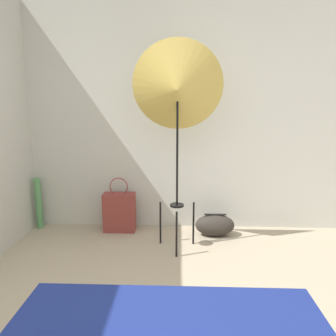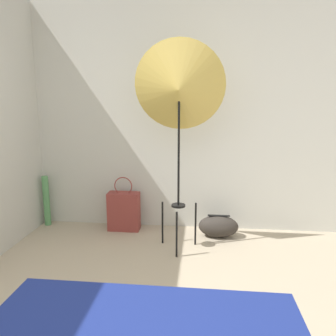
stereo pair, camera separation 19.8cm
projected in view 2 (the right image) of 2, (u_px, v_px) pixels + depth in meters
name	position (u px, v px, depth m)	size (l,w,h in m)	color
wall_back	(161.00, 118.00, 3.78)	(8.00, 0.05, 2.60)	beige
photo_umbrella	(179.00, 89.00, 3.08)	(0.89, 0.42, 2.07)	black
tote_bag	(124.00, 211.00, 3.84)	(0.37, 0.17, 0.64)	brown
duffel_bag	(218.00, 226.00, 3.66)	(0.44, 0.25, 0.25)	#332D28
paper_roll	(46.00, 201.00, 3.98)	(0.08, 0.08, 0.61)	#56995B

